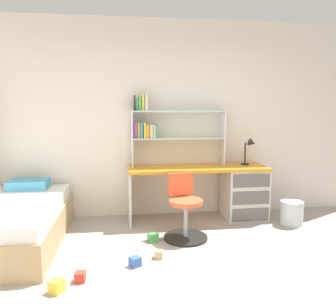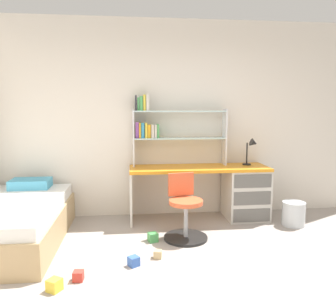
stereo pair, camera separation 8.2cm
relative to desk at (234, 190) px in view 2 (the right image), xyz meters
name	(u,v)px [view 2 (the right image)]	position (x,y,z in m)	size (l,w,h in m)	color
ground_plane	(209,303)	(-0.82, -2.00, -0.42)	(5.95, 5.60, 0.02)	#9E938C
room_shell	(73,123)	(-2.03, -0.79, 0.98)	(5.95, 5.60, 2.78)	silver
desk	(234,190)	(0.00, 0.00, 0.00)	(1.91, 0.57, 0.75)	orange
bookshelf_hutch	(165,126)	(-0.95, 0.17, 0.89)	(1.31, 0.22, 0.99)	silver
desk_lamp	(252,147)	(0.27, 0.05, 0.59)	(0.20, 0.16, 0.38)	black
swivel_chair	(185,214)	(-0.80, -0.66, -0.11)	(0.52, 0.52, 0.77)	black
bed_platform	(15,222)	(-2.76, -0.61, -0.16)	(1.03, 1.83, 0.62)	tan
waste_bin	(294,214)	(0.70, -0.38, -0.25)	(0.30, 0.30, 0.32)	silver
toy_block_natural_0	(158,254)	(-1.17, -1.17, -0.37)	(0.08, 0.08, 0.08)	tan
toy_block_green_1	(153,237)	(-1.19, -0.73, -0.36)	(0.10, 0.10, 0.10)	#479E51
toy_block_yellow_2	(54,285)	(-2.09, -1.70, -0.36)	(0.11, 0.11, 0.11)	gold
toy_block_red_3	(78,276)	(-1.91, -1.55, -0.37)	(0.09, 0.09, 0.09)	red
toy_block_blue_4	(134,261)	(-1.42, -1.31, -0.36)	(0.10, 0.10, 0.10)	#3860B7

